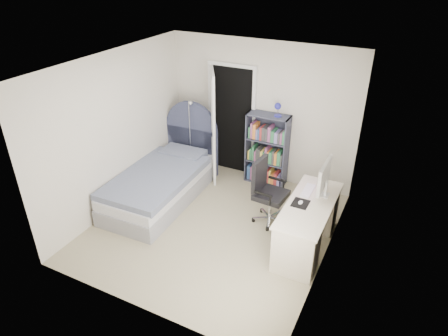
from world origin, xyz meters
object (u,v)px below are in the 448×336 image
at_px(nightstand, 188,149).
at_px(floor_lamp, 191,144).
at_px(bed, 164,180).
at_px(desk, 308,223).
at_px(bookcase, 267,152).
at_px(office_chair, 266,188).

height_order(nightstand, floor_lamp, floor_lamp).
distance_m(bed, desk, 2.57).
distance_m(bookcase, office_chair, 1.18).
bearing_deg(office_chair, floor_lamp, 156.41).
xyz_separation_m(nightstand, office_chair, (1.99, -0.99, 0.20)).
bearing_deg(floor_lamp, nightstand, 132.71).
distance_m(bed, office_chair, 1.82).
distance_m(nightstand, bookcase, 1.59).
xyz_separation_m(bed, floor_lamp, (-0.01, 0.93, 0.28)).
bearing_deg(bookcase, office_chair, -69.29).
height_order(desk, office_chair, desk).
height_order(floor_lamp, bookcase, bookcase).
height_order(floor_lamp, desk, floor_lamp).
relative_size(nightstand, floor_lamp, 0.39).
bearing_deg(nightstand, office_chair, -26.54).
relative_size(nightstand, bookcase, 0.36).
bearing_deg(floor_lamp, office_chair, -23.59).
relative_size(nightstand, office_chair, 0.54).
height_order(nightstand, desk, desk).
bearing_deg(bookcase, bed, -137.68).
xyz_separation_m(nightstand, floor_lamp, (0.19, -0.21, 0.22)).
bearing_deg(bookcase, desk, -50.67).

